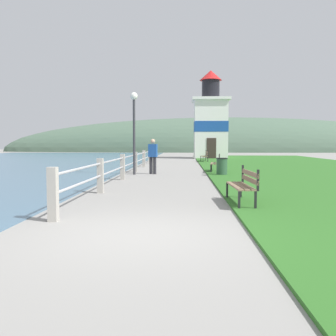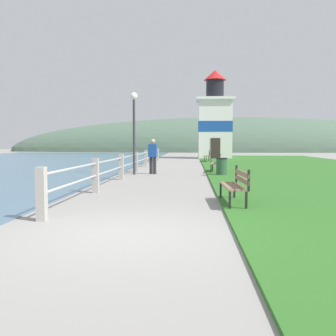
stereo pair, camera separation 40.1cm
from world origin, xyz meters
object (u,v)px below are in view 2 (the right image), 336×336
(trash_bin, at_px, (222,167))
(park_bench_far, at_px, (209,155))
(person_strolling, at_px, (153,155))
(lamp_post, at_px, (134,118))
(park_bench_near, at_px, (236,183))
(park_bench_midway, at_px, (217,162))
(lighthouse, at_px, (215,122))

(trash_bin, bearing_deg, park_bench_far, 90.30)
(person_strolling, bearing_deg, park_bench_far, -5.60)
(park_bench_far, relative_size, lamp_post, 0.46)
(person_strolling, relative_size, trash_bin, 2.06)
(person_strolling, xyz_separation_m, trash_bin, (3.32, -0.82, -0.51))
(lamp_post, bearing_deg, park_bench_near, -65.87)
(person_strolling, height_order, lamp_post, lamp_post)
(park_bench_midway, bearing_deg, lamp_post, 26.34)
(person_strolling, distance_m, trash_bin, 3.45)
(park_bench_near, distance_m, park_bench_far, 20.81)
(park_bench_near, height_order, park_bench_midway, same)
(park_bench_midway, xyz_separation_m, park_bench_far, (0.01, 10.54, 0.00))
(park_bench_near, xyz_separation_m, park_bench_far, (0.22, 20.80, 0.00))
(park_bench_near, distance_m, park_bench_midway, 10.27)
(park_bench_far, xyz_separation_m, lighthouse, (0.90, 7.32, 3.02))
(park_bench_midway, relative_size, lighthouse, 0.20)
(park_bench_midway, height_order, person_strolling, person_strolling)
(park_bench_midway, xyz_separation_m, lamp_post, (-4.11, -1.56, 2.20))
(park_bench_midway, distance_m, person_strolling, 3.47)
(park_bench_midway, relative_size, person_strolling, 1.00)
(park_bench_near, height_order, park_bench_far, same)
(park_bench_far, bearing_deg, person_strolling, 71.25)
(park_bench_midway, relative_size, park_bench_far, 0.95)
(person_strolling, bearing_deg, lamp_post, 122.74)
(park_bench_near, distance_m, trash_bin, 8.26)
(park_bench_midway, distance_m, park_bench_far, 10.54)
(park_bench_midway, distance_m, trash_bin, 2.02)
(trash_bin, bearing_deg, park_bench_near, -92.00)
(park_bench_midway, bearing_deg, trash_bin, 97.79)
(park_bench_midway, bearing_deg, person_strolling, 25.78)
(park_bench_midway, relative_size, lamp_post, 0.44)
(lighthouse, bearing_deg, lamp_post, -104.50)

